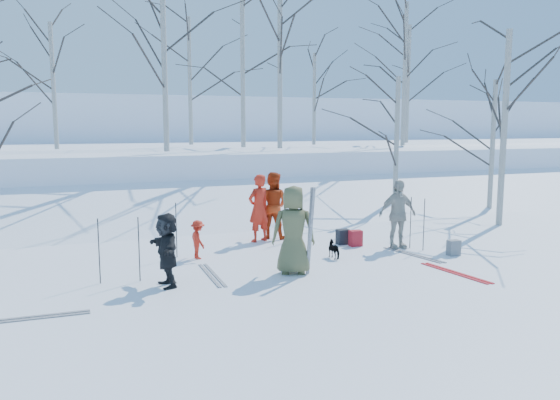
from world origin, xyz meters
name	(u,v)px	position (x,y,z in m)	size (l,w,h in m)	color
ground	(303,264)	(0.00, 0.00, 0.00)	(120.00, 120.00, 0.00)	white
snow_ramp	(224,212)	(0.00, 7.00, 0.15)	(70.00, 9.50, 1.40)	white
snow_plateau	(173,167)	(0.00, 17.00, 1.00)	(70.00, 18.00, 2.20)	white
far_hill	(131,138)	(0.00, 38.00, 2.00)	(90.00, 30.00, 6.00)	white
skier_olive_center	(293,230)	(-0.52, -0.67, 0.96)	(0.94, 0.61, 1.92)	brown
skier_red_north	(259,208)	(-0.17, 2.70, 0.93)	(0.68, 0.44, 1.86)	red
skier_redor_behind	(272,205)	(0.34, 3.00, 0.94)	(0.91, 0.71, 1.88)	#BA320E
skier_red_seated	(198,240)	(-2.16, 1.36, 0.47)	(0.60, 0.35, 0.93)	red
skier_cream_east	(397,214)	(2.93, 0.63, 0.89)	(1.05, 0.44, 1.79)	beige
skier_grey_west	(167,250)	(-3.21, -0.65, 0.74)	(1.38, 0.44, 1.48)	black
dog	(335,249)	(0.94, 0.24, 0.22)	(0.24, 0.52, 0.44)	black
upright_ski_left	(310,231)	(-0.23, -0.89, 0.95)	(0.07, 0.02, 1.90)	silver
upright_ski_right	(311,231)	(-0.21, -0.89, 0.95)	(0.07, 0.02, 1.90)	silver
ski_pair_a	(413,255)	(2.88, -0.19, 0.01)	(0.58, 1.90, 0.02)	silver
ski_pair_b	(455,273)	(2.77, -1.91, 0.01)	(0.46, 1.91, 0.02)	red
ski_pair_c	(212,275)	(-2.20, -0.19, 0.01)	(0.22, 1.90, 0.02)	silver
ski_pair_d	(30,318)	(-5.67, -1.68, 0.01)	(1.90, 0.24, 0.02)	silver
ski_pole_a	(294,216)	(0.81, 2.49, 0.67)	(0.02, 0.02, 1.34)	black
ski_pole_b	(424,225)	(3.42, 0.17, 0.67)	(0.02, 0.02, 1.34)	black
ski_pole_c	(99,251)	(-4.47, 0.03, 0.67)	(0.02, 0.02, 1.34)	black
ski_pole_d	(411,223)	(3.27, 0.54, 0.67)	(0.02, 0.02, 1.34)	black
ski_pole_e	(139,249)	(-3.69, -0.08, 0.67)	(0.02, 0.02, 1.34)	black
ski_pole_f	(291,218)	(0.65, 2.35, 0.67)	(0.02, 0.02, 1.34)	black
ski_pole_g	(176,230)	(-2.61, 1.67, 0.67)	(0.02, 0.02, 1.34)	black
backpack_red	(356,238)	(2.04, 1.23, 0.21)	(0.32, 0.22, 0.42)	#AB1A23
backpack_grey	(454,248)	(3.80, -0.55, 0.19)	(0.30, 0.20, 0.38)	slate
backpack_dark	(343,237)	(1.84, 1.56, 0.20)	(0.34, 0.24, 0.40)	black
birch_plateau_b	(190,82)	(0.72, 15.84, 5.29)	(4.93, 4.93, 6.18)	silver
birch_plateau_c	(164,62)	(-1.55, 9.33, 5.47)	(5.18, 5.18, 6.54)	silver
birch_plateau_d	(408,85)	(12.32, 14.35, 5.34)	(4.99, 4.99, 6.27)	silver
birch_plateau_e	(53,86)	(-5.44, 12.86, 4.72)	(4.12, 4.12, 5.03)	silver
birch_plateau_f	(405,75)	(9.99, 11.18, 5.52)	(5.24, 5.24, 6.64)	silver
birch_plateau_h	(243,74)	(2.23, 11.89, 5.35)	(5.01, 5.01, 6.30)	silver
birch_plateau_i	(280,68)	(3.38, 10.38, 5.54)	(5.28, 5.28, 6.69)	silver
birch_plateau_j	(314,99)	(6.41, 13.57, 4.43)	(3.72, 3.72, 4.45)	silver
birch_edge_b	(504,129)	(7.84, 2.30, 3.05)	(4.87, 4.87, 6.10)	silver
birch_edge_c	(492,147)	(9.48, 4.59, 2.40)	(3.96, 3.96, 4.80)	silver
birch_edge_e	(396,146)	(6.02, 5.55, 2.44)	(4.02, 4.02, 4.88)	silver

